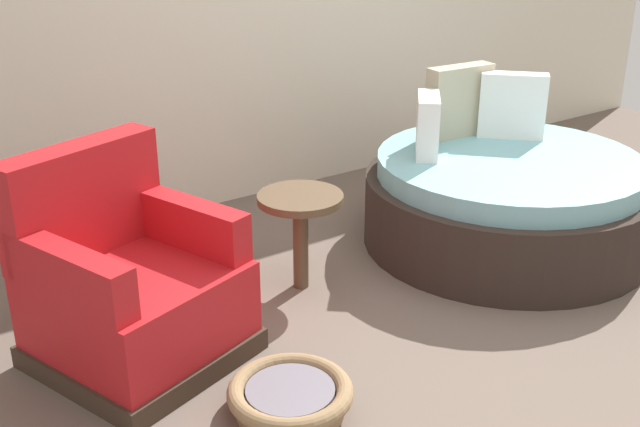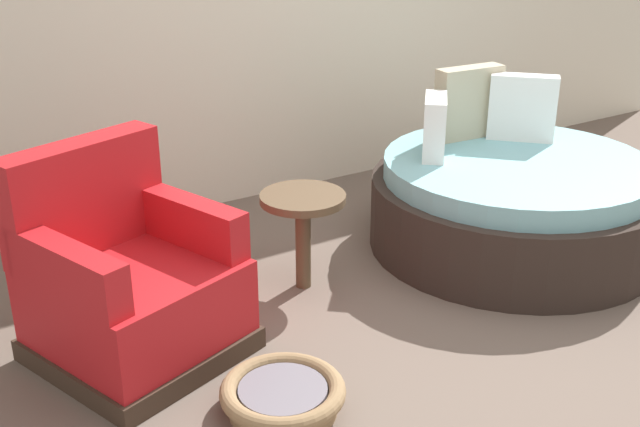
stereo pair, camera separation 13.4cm
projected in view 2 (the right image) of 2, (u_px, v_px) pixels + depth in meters
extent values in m
cube|color=#66564C|center=(503.00, 346.00, 3.64)|extent=(8.00, 8.00, 0.02)
cylinder|color=#2D231E|center=(513.00, 213.00, 4.55)|extent=(1.65, 1.65, 0.41)
cylinder|color=#7AB7C1|center=(517.00, 169.00, 4.45)|extent=(1.52, 1.52, 0.12)
cube|color=white|center=(522.00, 108.00, 4.69)|extent=(0.36, 0.37, 0.39)
cube|color=#BCB293|center=(468.00, 103.00, 4.73)|extent=(0.44, 0.15, 0.43)
cube|color=white|center=(435.00, 127.00, 4.42)|extent=(0.31, 0.34, 0.34)
cube|color=#38281E|center=(141.00, 343.00, 3.55)|extent=(1.01, 1.01, 0.10)
cube|color=red|center=(137.00, 301.00, 3.46)|extent=(0.96, 0.96, 0.34)
cube|color=red|center=(83.00, 196.00, 3.48)|extent=(0.77, 0.39, 0.50)
cube|color=red|center=(66.00, 270.00, 3.13)|extent=(0.33, 0.69, 0.22)
cube|color=red|center=(187.00, 220.00, 3.58)|extent=(0.33, 0.69, 0.22)
cylinder|color=#8E704C|center=(283.00, 404.00, 3.17)|extent=(0.44, 0.44, 0.06)
torus|color=#8E704C|center=(283.00, 391.00, 3.14)|extent=(0.51, 0.51, 0.07)
cylinder|color=slate|center=(283.00, 393.00, 3.15)|extent=(0.36, 0.36, 0.05)
cylinder|color=brown|center=(303.00, 245.00, 4.07)|extent=(0.08, 0.08, 0.48)
cylinder|color=brown|center=(303.00, 198.00, 3.97)|extent=(0.44, 0.44, 0.04)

